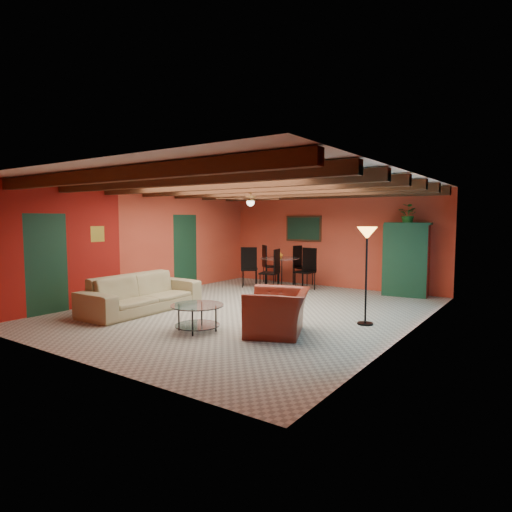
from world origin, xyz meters
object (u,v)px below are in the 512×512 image
Objects in this scene: potted_plant at (409,215)px; vase at (280,243)px; sofa at (142,293)px; armchair at (278,312)px; coffee_table at (197,318)px; dining_table at (280,267)px; floor_lamp at (366,276)px; armoire at (407,261)px.

vase is at bearing -168.92° from potted_plant.
vase is at bearing -10.70° from sofa.
potted_plant reaches higher than sofa.
armchair is 1.41m from coffee_table.
potted_plant is at bearing 70.15° from coffee_table.
armchair is 0.52× the size of dining_table.
potted_plant is (-0.22, 3.46, 1.14)m from floor_lamp.
armoire reaches higher than vase.
floor_lamp is at bearing -93.79° from armoire.
floor_lamp reaches higher than coffee_table.
dining_table is 3.72m from potted_plant.
armchair is (3.31, 0.09, -0.01)m from sofa.
coffee_table is (2.07, -0.56, -0.15)m from sofa.
floor_lamp is at bearing -86.37° from potted_plant.
armchair reaches higher than coffee_table.
floor_lamp reaches higher than sofa.
floor_lamp is at bearing 122.67° from armchair.
armchair is 5.05m from vase.
dining_table is at bearing 141.90° from floor_lamp.
vase is (-2.58, 4.26, 0.88)m from armchair.
potted_plant reaches higher than vase.
armchair is 4.98m from dining_table.
sofa is 2.28× the size of armchair.
coffee_table is 0.52× the size of armoire.
vase reaches higher than coffee_table.
sofa is 13.67× the size of vase.
sofa is 6.67m from potted_plant.
potted_plant is at bearing 0.00° from armoire.
armchair is at bearing -106.35° from armoire.
sofa is at bearing -160.17° from floor_lamp.
dining_table is at bearing -168.92° from potted_plant.
vase is (0.73, 4.35, 0.87)m from sofa.
vase reaches higher than armchair.
dining_table reaches higher than armchair.
vase is (-3.35, -0.66, -0.79)m from potted_plant.
coffee_table is at bearing -106.36° from sofa.
vase is at bearing 0.00° from dining_table.
dining_table reaches higher than coffee_table.
dining_table is 4.55m from floor_lamp.
potted_plant is (0.77, 4.91, 1.67)m from armchair.
armchair is 0.65× the size of armoire.
armchair is at bearing 27.80° from coffee_table.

